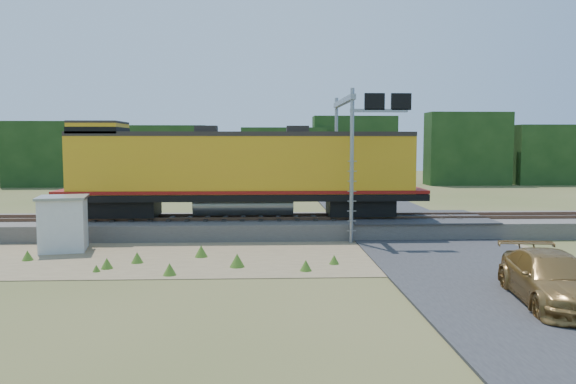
{
  "coord_description": "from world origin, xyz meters",
  "views": [
    {
      "loc": [
        -0.7,
        -22.25,
        4.61
      ],
      "look_at": [
        0.35,
        3.0,
        2.4
      ],
      "focal_mm": 35.0,
      "sensor_mm": 36.0,
      "label": 1
    }
  ],
  "objects_px": {
    "locomotive": "(238,169)",
    "shed": "(63,223)",
    "signal_gantry": "(353,129)",
    "car": "(552,279)"
  },
  "relations": [
    {
      "from": "locomotive",
      "to": "car",
      "type": "relative_size",
      "value": 3.62
    },
    {
      "from": "locomotive",
      "to": "shed",
      "type": "distance_m",
      "value": 8.62
    },
    {
      "from": "car",
      "to": "locomotive",
      "type": "bearing_deg",
      "value": 134.43
    },
    {
      "from": "car",
      "to": "shed",
      "type": "bearing_deg",
      "value": 160.45
    },
    {
      "from": "shed",
      "to": "locomotive",
      "type": "bearing_deg",
      "value": 18.41
    },
    {
      "from": "locomotive",
      "to": "shed",
      "type": "bearing_deg",
      "value": -150.21
    },
    {
      "from": "locomotive",
      "to": "shed",
      "type": "height_order",
      "value": "locomotive"
    },
    {
      "from": "locomotive",
      "to": "signal_gantry",
      "type": "relative_size",
      "value": 2.58
    },
    {
      "from": "signal_gantry",
      "to": "locomotive",
      "type": "bearing_deg",
      "value": 173.32
    },
    {
      "from": "shed",
      "to": "signal_gantry",
      "type": "relative_size",
      "value": 0.33
    }
  ]
}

